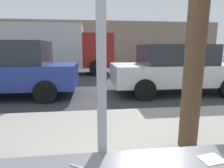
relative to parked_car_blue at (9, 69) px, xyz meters
The scene contains 7 objects.
ground_plane 4.03m from the parked_car_blue, 48.83° to the left, with size 60.00×60.00×0.00m, color #38383A.
sidewalk_strip 4.38m from the parked_car_blue, 53.03° to the right, with size 16.00×2.80×0.15m, color #9E998E.
building_facade_far 14.48m from the parked_car_blue, 79.65° to the left, with size 28.00×1.20×4.37m, color gray.
napkin_wrapper 6.02m from the parked_car_blue, 58.49° to the right, with size 0.12×0.09×0.00m, color white.
parked_car_blue is the anchor object (origin of this frame).
parked_car_white 5.38m from the parked_car_blue, ahead, with size 4.30×2.07×1.62m.
box_truck 5.31m from the parked_car_blue, 89.21° to the left, with size 7.26×2.44×2.83m.
Camera 1 is at (-0.05, -0.89, 1.49)m, focal length 29.17 mm.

